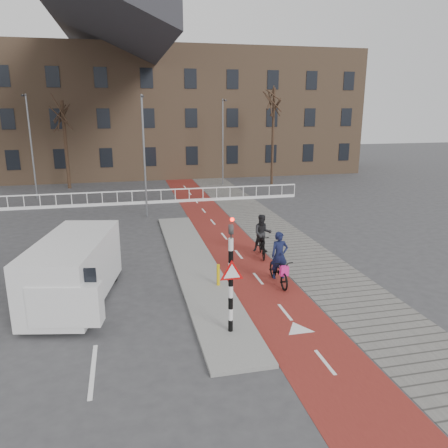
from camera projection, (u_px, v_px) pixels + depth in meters
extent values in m
plane|color=#38383A|center=(234.00, 304.00, 15.04)|extent=(120.00, 120.00, 0.00)
cube|color=maroon|center=(216.00, 226.00, 24.78)|extent=(2.50, 60.00, 0.01)
cube|color=slate|center=(263.00, 224.00, 25.38)|extent=(3.00, 60.00, 0.01)
cube|color=gray|center=(195.00, 264.00, 18.64)|extent=(1.80, 16.00, 0.12)
cylinder|color=black|center=(231.00, 286.00, 12.62)|extent=(0.14, 0.14, 2.88)
imported|color=black|center=(231.00, 225.00, 12.14)|extent=(0.13, 0.16, 0.80)
cylinder|color=#FF0C05|center=(232.00, 220.00, 11.97)|extent=(0.11, 0.02, 0.11)
cylinder|color=gold|center=(218.00, 275.00, 16.24)|extent=(0.12, 0.12, 0.81)
imported|color=black|center=(279.00, 271.00, 16.62)|extent=(0.71, 1.99, 1.04)
imported|color=#111737|center=(279.00, 255.00, 16.46)|extent=(0.66, 0.44, 1.81)
cube|color=#E42087|center=(284.00, 271.00, 16.05)|extent=(0.30, 0.20, 0.36)
imported|color=black|center=(262.00, 245.00, 19.64)|extent=(0.82, 1.88, 1.09)
imported|color=black|center=(262.00, 233.00, 19.50)|extent=(0.93, 0.78, 1.71)
cube|color=silver|center=(74.00, 269.00, 14.97)|extent=(3.10, 5.53, 2.09)
cube|color=green|center=(41.00, 274.00, 14.77)|extent=(0.70, 3.27, 0.55)
cube|color=green|center=(105.00, 269.00, 15.23)|extent=(0.70, 3.27, 0.55)
cube|color=black|center=(64.00, 283.00, 12.74)|extent=(1.85, 0.43, 0.90)
cylinder|color=black|center=(29.00, 315.00, 13.46)|extent=(0.40, 0.77, 0.73)
cylinder|color=black|center=(87.00, 314.00, 13.49)|extent=(0.40, 0.77, 0.73)
cylinder|color=black|center=(67.00, 273.00, 16.88)|extent=(0.40, 0.77, 0.73)
cylinder|color=black|center=(113.00, 272.00, 16.92)|extent=(0.40, 0.77, 0.73)
cube|color=silver|center=(102.00, 192.00, 29.72)|extent=(28.00, 0.08, 0.08)
cube|color=silver|center=(103.00, 204.00, 29.94)|extent=(28.00, 0.10, 0.20)
cube|color=#7F6047|center=(125.00, 113.00, 42.96)|extent=(46.00, 10.00, 12.00)
cylinder|color=black|center=(66.00, 145.00, 35.58)|extent=(0.28, 0.28, 7.08)
cylinder|color=black|center=(273.00, 137.00, 37.26)|extent=(0.22, 0.22, 8.13)
cylinder|color=slate|center=(144.00, 158.00, 26.09)|extent=(0.12, 0.12, 7.28)
cylinder|color=slate|center=(32.00, 148.00, 31.36)|extent=(0.12, 0.12, 7.46)
cylinder|color=slate|center=(223.00, 143.00, 37.38)|extent=(0.12, 0.12, 7.23)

